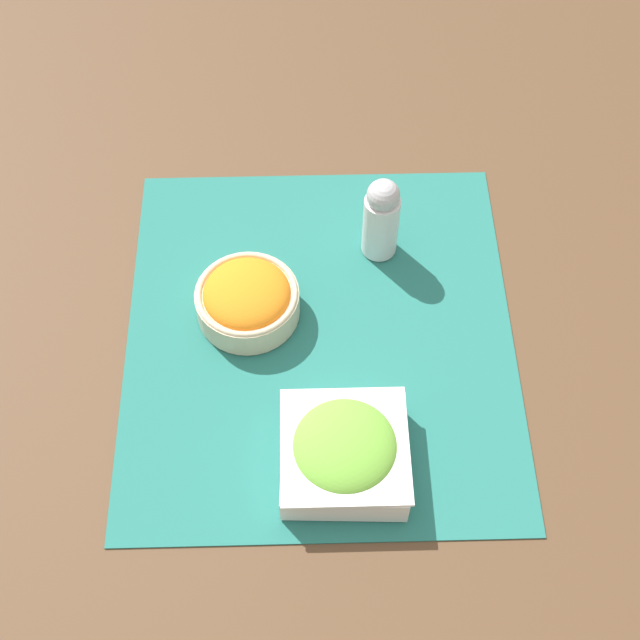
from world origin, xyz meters
The scene contains 5 objects.
ground_plane centered at (0.00, 0.00, 0.00)m, with size 3.00×3.00×0.00m, color #513823.
placemat centered at (0.00, 0.00, 0.00)m, with size 0.49×0.44×0.00m.
lettuce_bowl centered at (0.16, 0.02, 0.03)m, with size 0.13×0.13×0.06m.
carrot_bowl centered at (-0.03, -0.08, 0.03)m, with size 0.12×0.12×0.05m.
pepper_shaker centered at (-0.12, 0.07, 0.06)m, with size 0.04×0.04×0.11m.
Camera 1 is at (0.53, -0.01, 0.86)m, focal length 50.00 mm.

